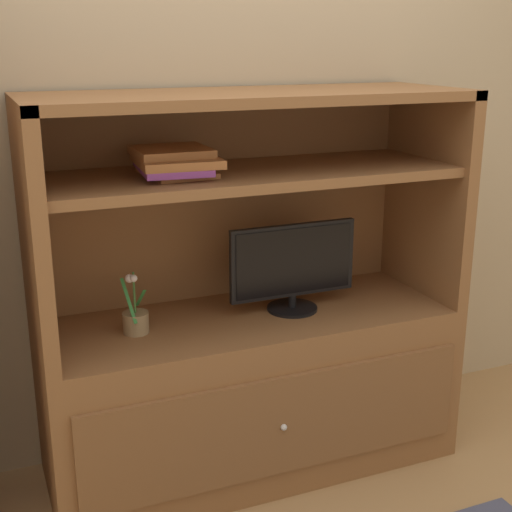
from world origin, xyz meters
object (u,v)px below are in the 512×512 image
(tv_monitor, at_px, (293,266))
(magazine_stack, at_px, (174,162))
(potted_plant, at_px, (135,319))
(media_console, at_px, (251,352))

(tv_monitor, bearing_deg, magazine_stack, 178.72)
(tv_monitor, relative_size, magazine_stack, 1.49)
(magazine_stack, bearing_deg, potted_plant, 179.26)
(media_console, bearing_deg, tv_monitor, -5.35)
(media_console, xyz_separation_m, tv_monitor, (0.17, -0.02, 0.34))
(tv_monitor, height_order, potted_plant, tv_monitor)
(media_console, relative_size, tv_monitor, 3.11)
(tv_monitor, distance_m, potted_plant, 0.63)
(tv_monitor, height_order, magazine_stack, magazine_stack)
(media_console, relative_size, magazine_stack, 4.64)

